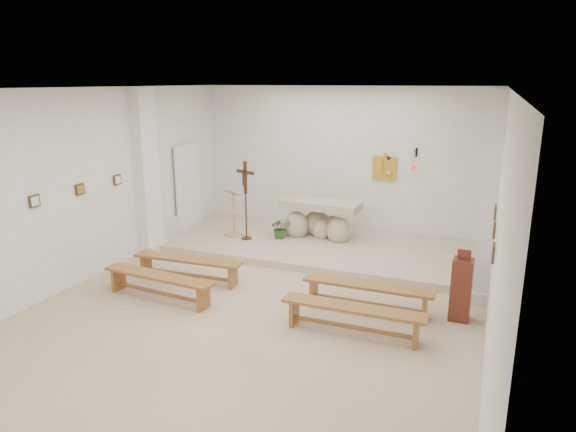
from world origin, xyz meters
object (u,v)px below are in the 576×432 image
at_px(altar, 319,222).
at_px(bench_left_second, 159,281).
at_px(crucifix_stand, 246,195).
at_px(bench_left_front, 188,264).
at_px(bench_right_front, 367,291).
at_px(bench_right_second, 353,313).
at_px(lectern, 233,212).
at_px(donation_pedestal, 461,289).

xyz_separation_m(altar, bench_left_second, (-1.52, -3.99, -0.17)).
bearing_deg(crucifix_stand, bench_left_front, -69.47).
bearing_deg(bench_right_front, bench_left_front, -179.96).
height_order(bench_left_front, bench_right_front, same).
bearing_deg(bench_left_second, bench_right_front, 19.59).
height_order(bench_left_front, bench_right_second, same).
distance_m(bench_left_second, bench_right_second, 3.38).
bearing_deg(bench_left_second, altar, 73.82).
bearing_deg(altar, bench_right_second, -62.68).
bearing_deg(bench_left_second, lectern, 100.37).
xyz_separation_m(bench_left_front, bench_right_front, (3.38, 0.00, 0.00)).
relative_size(altar, bench_left_front, 0.85).
bearing_deg(lectern, donation_pedestal, -5.38).
xyz_separation_m(crucifix_stand, bench_left_second, (-0.05, -3.22, -0.83)).
height_order(lectern, bench_right_front, lectern).
distance_m(donation_pedestal, bench_right_front, 1.44).
xyz_separation_m(lectern, donation_pedestal, (5.12, -2.23, -0.20)).
bearing_deg(bench_left_front, altar, 61.24).
distance_m(altar, donation_pedestal, 4.36).
height_order(crucifix_stand, bench_left_front, crucifix_stand).
bearing_deg(altar, lectern, -158.21).
distance_m(bench_right_front, bench_right_second, 0.90).
xyz_separation_m(lectern, bench_left_second, (0.33, -3.34, -0.37)).
height_order(donation_pedestal, bench_left_second, donation_pedestal).
xyz_separation_m(donation_pedestal, bench_right_second, (-1.41, -1.11, -0.17)).
distance_m(donation_pedestal, bench_left_front, 4.80).
xyz_separation_m(crucifix_stand, bench_right_second, (3.33, -3.22, -0.83)).
bearing_deg(altar, crucifix_stand, -149.97).
distance_m(crucifix_stand, bench_left_front, 2.47).
distance_m(donation_pedestal, bench_left_second, 4.92).
relative_size(crucifix_stand, bench_right_front, 0.83).
bearing_deg(donation_pedestal, bench_right_front, -170.06).
bearing_deg(bench_left_second, bench_left_front, 94.67).
bearing_deg(crucifix_stand, bench_right_front, -13.10).
bearing_deg(bench_left_front, bench_right_front, -2.57).
xyz_separation_m(lectern, crucifix_stand, (0.38, -0.12, 0.47)).
height_order(lectern, crucifix_stand, crucifix_stand).
bearing_deg(bench_left_front, bench_right_second, -17.49).
bearing_deg(bench_right_front, crucifix_stand, 145.17).
height_order(donation_pedestal, bench_right_second, donation_pedestal).
bearing_deg(crucifix_stand, lectern, -175.22).
bearing_deg(bench_right_second, bench_right_front, 89.75).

